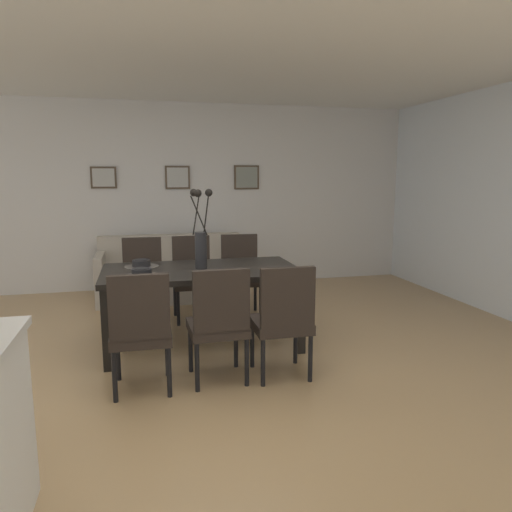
# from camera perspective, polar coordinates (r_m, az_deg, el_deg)

# --- Properties ---
(ground_plane) EXTENTS (9.00, 9.00, 0.00)m
(ground_plane) POSITION_cam_1_polar(r_m,az_deg,el_deg) (4.00, -7.79, -13.96)
(ground_plane) COLOR tan
(back_wall_panel) EXTENTS (9.00, 0.10, 2.60)m
(back_wall_panel) POSITION_cam_1_polar(r_m,az_deg,el_deg) (6.92, -10.89, 7.02)
(back_wall_panel) COLOR silver
(back_wall_panel) RESTS_ON ground
(ceiling_panel) EXTENTS (9.00, 7.20, 0.08)m
(ceiling_panel) POSITION_cam_1_polar(r_m,az_deg,el_deg) (4.20, -9.31, 23.93)
(ceiling_panel) COLOR white
(dining_table) EXTENTS (1.80, 0.97, 0.74)m
(dining_table) POSITION_cam_1_polar(r_m,az_deg,el_deg) (4.46, -6.57, -2.44)
(dining_table) COLOR black
(dining_table) RESTS_ON ground
(dining_chair_near_left) EXTENTS (0.45, 0.45, 0.92)m
(dining_chair_near_left) POSITION_cam_1_polar(r_m,az_deg,el_deg) (3.59, -13.67, -8.23)
(dining_chair_near_left) COLOR black
(dining_chair_near_left) RESTS_ON ground
(dining_chair_near_right) EXTENTS (0.46, 0.46, 0.92)m
(dining_chair_near_right) POSITION_cam_1_polar(r_m,az_deg,el_deg) (5.34, -13.47, -2.35)
(dining_chair_near_right) COLOR black
(dining_chair_near_right) RESTS_ON ground
(dining_chair_far_left) EXTENTS (0.45, 0.45, 0.92)m
(dining_chair_far_left) POSITION_cam_1_polar(r_m,az_deg,el_deg) (3.67, -4.46, -7.59)
(dining_chair_far_left) COLOR black
(dining_chair_far_left) RESTS_ON ground
(dining_chair_far_right) EXTENTS (0.44, 0.44, 0.92)m
(dining_chair_far_right) POSITION_cam_1_polar(r_m,az_deg,el_deg) (5.38, -7.62, -2.07)
(dining_chair_far_right) COLOR black
(dining_chair_far_right) RESTS_ON ground
(dining_chair_mid_left) EXTENTS (0.45, 0.45, 0.92)m
(dining_chair_mid_left) POSITION_cam_1_polar(r_m,az_deg,el_deg) (3.74, 3.29, -7.21)
(dining_chair_mid_left) COLOR black
(dining_chair_mid_left) RESTS_ON ground
(dining_chair_mid_right) EXTENTS (0.47, 0.47, 0.92)m
(dining_chair_mid_right) POSITION_cam_1_polar(r_m,az_deg,el_deg) (5.47, -1.87, -1.80)
(dining_chair_mid_right) COLOR black
(dining_chair_mid_right) RESTS_ON ground
(centerpiece_vase) EXTENTS (0.21, 0.23, 0.73)m
(centerpiece_vase) POSITION_cam_1_polar(r_m,az_deg,el_deg) (4.41, -6.65, 2.11)
(centerpiece_vase) COLOR #232326
(centerpiece_vase) RESTS_ON dining_table
(placemat_near_left) EXTENTS (0.32, 0.32, 0.01)m
(placemat_near_left) POSITION_cam_1_polar(r_m,az_deg,el_deg) (4.20, -13.54, -2.33)
(placemat_near_left) COLOR #4C4742
(placemat_near_left) RESTS_ON dining_table
(bowl_near_left) EXTENTS (0.17, 0.17, 0.07)m
(bowl_near_left) POSITION_cam_1_polar(r_m,az_deg,el_deg) (4.20, -13.56, -1.84)
(bowl_near_left) COLOR black
(bowl_near_left) RESTS_ON dining_table
(placemat_near_right) EXTENTS (0.32, 0.32, 0.01)m
(placemat_near_right) POSITION_cam_1_polar(r_m,az_deg,el_deg) (4.63, -13.58, -1.24)
(placemat_near_right) COLOR #4C4742
(placemat_near_right) RESTS_ON dining_table
(bowl_near_right) EXTENTS (0.17, 0.17, 0.07)m
(bowl_near_right) POSITION_cam_1_polar(r_m,az_deg,el_deg) (4.63, -13.60, -0.78)
(bowl_near_right) COLOR black
(bowl_near_right) RESTS_ON dining_table
(sofa) EXTENTS (1.90, 0.84, 0.80)m
(sofa) POSITION_cam_1_polar(r_m,az_deg,el_deg) (6.40, -9.98, -2.38)
(sofa) COLOR #B2A899
(sofa) RESTS_ON ground
(framed_picture_left) EXTENTS (0.34, 0.03, 0.29)m
(framed_picture_left) POSITION_cam_1_polar(r_m,az_deg,el_deg) (6.85, -17.82, 8.96)
(framed_picture_left) COLOR #473828
(framed_picture_center) EXTENTS (0.34, 0.03, 0.32)m
(framed_picture_center) POSITION_cam_1_polar(r_m,az_deg,el_deg) (6.85, -9.39, 9.28)
(framed_picture_center) COLOR #473828
(framed_picture_right) EXTENTS (0.37, 0.03, 0.35)m
(framed_picture_right) POSITION_cam_1_polar(r_m,az_deg,el_deg) (7.00, -1.13, 9.41)
(framed_picture_right) COLOR #473828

